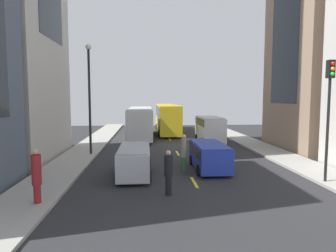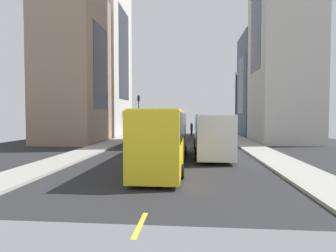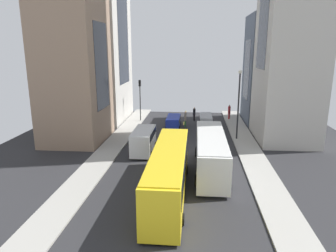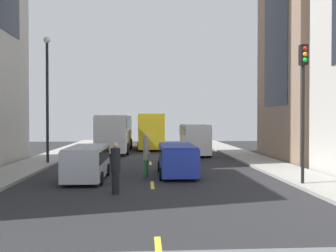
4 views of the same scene
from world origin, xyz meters
TOP-DOWN VIEW (x-y plane):
  - ground_plane at (0.00, 0.00)m, footprint 41.98×41.98m
  - sidewalk_west at (-7.65, 0.00)m, footprint 2.69×44.00m
  - sidewalk_east at (7.65, 0.00)m, footprint 2.69×44.00m
  - lane_stripe_0 at (0.00, -21.00)m, footprint 0.16×2.00m
  - lane_stripe_1 at (0.00, -12.60)m, footprint 0.16×2.00m
  - lane_stripe_2 at (0.00, -4.20)m, footprint 0.16×2.00m
  - lane_stripe_3 at (0.00, 4.20)m, footprint 0.16×2.00m
  - lane_stripe_4 at (0.00, 12.60)m, footprint 0.16×2.00m
  - lane_stripe_5 at (0.00, 21.00)m, footprint 0.16×2.00m
  - building_west_0 at (-12.88, -15.09)m, footprint 7.46×8.50m
  - building_east_0 at (12.70, -14.23)m, footprint 7.09×11.38m
  - building_east_1 at (12.52, -2.90)m, footprint 6.74×8.72m
  - city_bus_white at (-3.16, 5.53)m, footprint 2.81×11.65m
  - streetcar_yellow at (0.21, 10.75)m, footprint 2.70×13.16m
  - delivery_van_white at (3.77, 1.20)m, footprint 2.25×5.22m
  - car_silver_0 at (-3.20, -10.98)m, footprint 1.89×4.61m
  - car_blue_1 at (1.37, -9.79)m, footprint 1.99×4.64m
  - pedestrian_waiting_curb at (-1.51, -14.54)m, footprint 0.40×0.40m
  - pedestrian_crossing_mid at (-6.96, -15.60)m, footprint 0.38×0.38m
  - pedestrian_walking_far at (-0.29, -10.38)m, footprint 0.31×0.31m
  - traffic_light_near_corner at (6.70, -13.38)m, footprint 0.32×0.44m
  - streetlamp_near at (-6.80, -4.65)m, footprint 0.44×0.44m

SIDE VIEW (x-z plane):
  - ground_plane at x=0.00m, z-range 0.00..0.00m
  - lane_stripe_0 at x=0.00m, z-range 0.00..0.01m
  - lane_stripe_1 at x=0.00m, z-range 0.00..0.01m
  - lane_stripe_2 at x=0.00m, z-range 0.00..0.01m
  - lane_stripe_3 at x=0.00m, z-range 0.00..0.01m
  - lane_stripe_4 at x=0.00m, z-range 0.00..0.01m
  - lane_stripe_5 at x=0.00m, z-range 0.00..0.01m
  - sidewalk_west at x=-7.65m, z-range 0.00..0.15m
  - sidewalk_east at x=7.65m, z-range 0.00..0.15m
  - car_blue_1 at x=1.37m, z-range 0.15..1.79m
  - car_silver_0 at x=-3.20m, z-range 0.15..1.82m
  - pedestrian_waiting_curb at x=-1.51m, z-range 0.06..2.14m
  - pedestrian_walking_far at x=-0.29m, z-range 0.11..2.39m
  - pedestrian_crossing_mid at x=-6.96m, z-range 0.21..2.44m
  - delivery_van_white at x=3.77m, z-range 0.22..2.80m
  - city_bus_white at x=-3.16m, z-range 0.33..3.69m
  - streetcar_yellow at x=0.21m, z-range 0.33..3.92m
  - traffic_light_near_corner at x=6.70m, z-range 1.33..7.50m
  - streetlamp_near at x=-6.80m, z-range 0.98..9.30m
  - building_west_0 at x=-12.88m, z-range 0.00..15.68m
  - building_east_1 at x=12.52m, z-range 0.00..17.79m
  - building_east_0 at x=12.70m, z-range 0.00..25.53m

